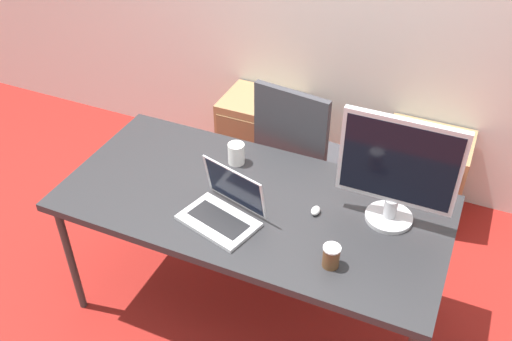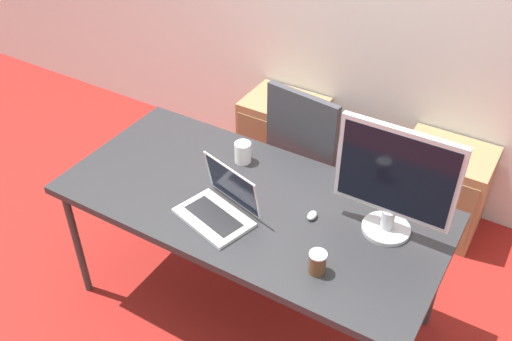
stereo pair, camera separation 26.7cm
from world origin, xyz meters
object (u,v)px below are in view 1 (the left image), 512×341
(monitor, at_px, (398,171))
(mouse, at_px, (316,211))
(cabinet_right, at_px, (421,175))
(cabinet_left, at_px, (261,136))
(laptop_center, at_px, (224,209))
(office_chair, at_px, (303,175))
(coffee_cup_brown, at_px, (331,256))
(coffee_cup_white, at_px, (236,154))

(monitor, distance_m, mouse, 0.43)
(cabinet_right, height_order, monitor, monitor)
(mouse, bearing_deg, cabinet_right, 72.83)
(cabinet_left, bearing_deg, cabinet_right, 0.00)
(cabinet_right, distance_m, laptop_center, 1.63)
(office_chair, height_order, cabinet_right, office_chair)
(cabinet_left, bearing_deg, office_chair, -43.87)
(cabinet_left, height_order, laptop_center, laptop_center)
(cabinet_right, bearing_deg, coffee_cup_brown, -97.56)
(office_chair, distance_m, cabinet_right, 0.81)
(coffee_cup_brown, bearing_deg, office_chair, 115.28)
(monitor, xyz_separation_m, coffee_cup_white, (-0.83, 0.11, -0.23))
(cabinet_right, bearing_deg, cabinet_left, 180.00)
(cabinet_right, height_order, coffee_cup_white, coffee_cup_white)
(mouse, relative_size, coffee_cup_white, 0.54)
(cabinet_left, relative_size, monitor, 1.07)
(office_chair, distance_m, cabinet_left, 0.67)
(cabinet_right, bearing_deg, monitor, -91.86)
(office_chair, relative_size, coffee_cup_white, 9.56)
(laptop_center, relative_size, mouse, 6.47)
(cabinet_right, bearing_deg, mouse, -107.17)
(coffee_cup_white, distance_m, coffee_cup_brown, 0.84)
(laptop_center, relative_size, coffee_cup_white, 3.49)
(coffee_cup_white, bearing_deg, cabinet_right, 47.51)
(office_chair, xyz_separation_m, mouse, (0.30, -0.70, 0.38))
(cabinet_right, xyz_separation_m, laptop_center, (-0.73, -1.35, 0.54))
(office_chair, xyz_separation_m, laptop_center, (-0.08, -0.90, 0.42))
(coffee_cup_white, relative_size, coffee_cup_brown, 1.08)
(monitor, bearing_deg, office_chair, 136.06)
(cabinet_left, xyz_separation_m, cabinet_right, (1.13, 0.00, 0.00))
(coffee_cup_white, xyz_separation_m, coffee_cup_brown, (0.67, -0.50, -0.00))
(cabinet_left, relative_size, cabinet_right, 1.00)
(cabinet_left, height_order, coffee_cup_white, coffee_cup_white)
(monitor, bearing_deg, mouse, -162.89)
(cabinet_right, relative_size, monitor, 1.07)
(office_chair, relative_size, monitor, 2.00)
(office_chair, bearing_deg, laptop_center, -94.93)
(cabinet_right, relative_size, mouse, 9.45)
(laptop_center, bearing_deg, cabinet_right, 61.53)
(coffee_cup_white, bearing_deg, coffee_cup_brown, -36.33)
(laptop_center, relative_size, monitor, 0.73)
(office_chair, bearing_deg, coffee_cup_brown, -64.72)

